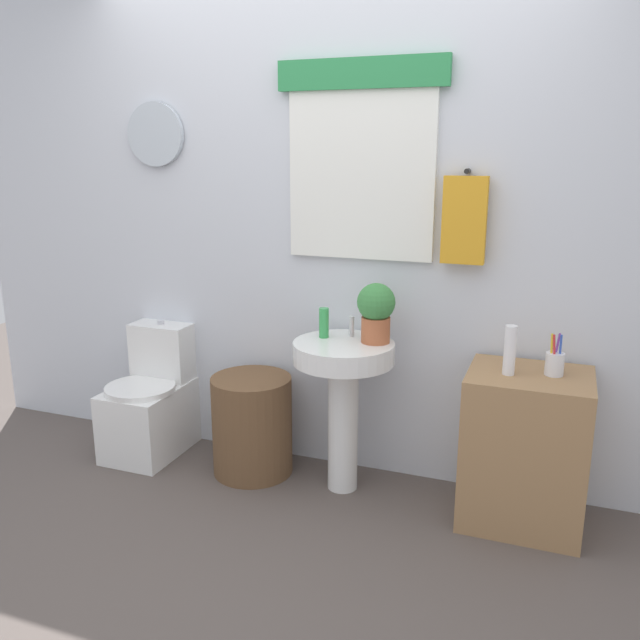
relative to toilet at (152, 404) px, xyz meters
name	(u,v)px	position (x,y,z in m)	size (l,w,h in m)	color
ground_plane	(231,577)	(0.96, -0.88, -0.28)	(8.00, 8.00, 0.00)	#564C47
back_wall	(330,221)	(0.97, 0.27, 1.03)	(4.40, 0.18, 2.60)	silver
toilet	(152,404)	(0.00, 0.00, 0.00)	(0.38, 0.51, 0.73)	white
laundry_hamper	(252,425)	(0.64, -0.03, -0.02)	(0.42, 0.42, 0.52)	brown
pedestal_sink	(343,381)	(1.15, -0.03, 0.29)	(0.49, 0.49, 0.77)	white
faucet	(352,326)	(1.15, 0.09, 0.54)	(0.03, 0.03, 0.10)	silver
wooden_cabinet	(525,449)	(2.01, -0.03, 0.08)	(0.53, 0.44, 0.71)	#9E754C
soap_bottle	(324,323)	(1.03, 0.02, 0.56)	(0.05, 0.05, 0.15)	green
potted_plant	(376,310)	(1.29, 0.03, 0.65)	(0.18, 0.18, 0.29)	#AD5B38
lotion_bottle	(510,350)	(1.92, -0.07, 0.54)	(0.05, 0.05, 0.22)	white
toothbrush_cup	(555,363)	(2.10, -0.01, 0.49)	(0.08, 0.08, 0.19)	silver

